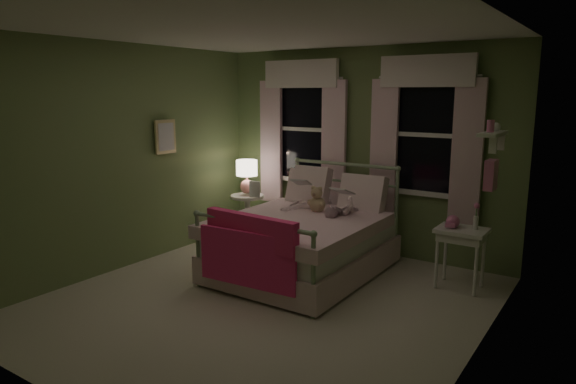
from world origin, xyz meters
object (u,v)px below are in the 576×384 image
Objects in this scene: table_lamp at (247,173)px; child_right at (345,189)px; bed at (304,241)px; child_left at (304,183)px; nightstand_left at (247,211)px; nightstand_right at (461,238)px; teddy_bear at (317,201)px.

child_right is at bearing -7.82° from table_lamp.
table_lamp is at bearing 153.88° from bed.
child_left is 1.20× the size of nightstand_left.
table_lamp is at bearing 0.70° from child_left.
nightstand_right is at bearing 17.45° from bed.
teddy_bear is at bearing 163.05° from child_left.
bed is 0.50m from teddy_bear.
bed is 4.40× the size of table_lamp.
child_right is at bearing 56.58° from bed.
bed is at bearing 134.93° from child_left.
nightstand_right is at bearing -165.15° from child_left.
nightstand_right is at bearing 8.28° from teddy_bear.
teddy_bear is 0.49× the size of nightstand_right.
nightstand_left is at bearing 0.00° from table_lamp.
nightstand_right is (2.96, -0.15, 0.13)m from nightstand_left.
bed is 2.61× the size of child_left.
bed reaches higher than teddy_bear.
bed is 0.77m from child_right.
nightstand_left is 1.41× the size of table_lamp.
teddy_bear is (0.28, -0.16, -0.17)m from child_left.
teddy_bear is 0.48× the size of nightstand_left.
table_lamp is (-1.06, 0.22, -0.00)m from child_left.
child_left reaches higher than child_right.
nightstand_right is (1.33, 0.08, -0.40)m from child_right.
child_left is 1.22× the size of nightstand_right.
table_lamp reaches higher than nightstand_left.
nightstand_left is 0.54m from table_lamp.
teddy_bear is at bearing -15.85° from table_lamp.
child_left is 2.47× the size of teddy_bear.
table_lamp is at bearing 177.16° from nightstand_right.
teddy_bear reaches higher than nightstand_left.
nightstand_left is 2.96m from nightstand_right.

